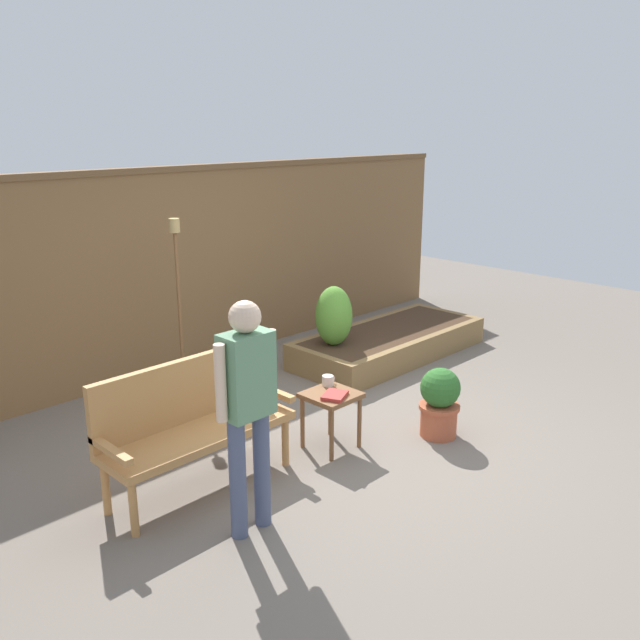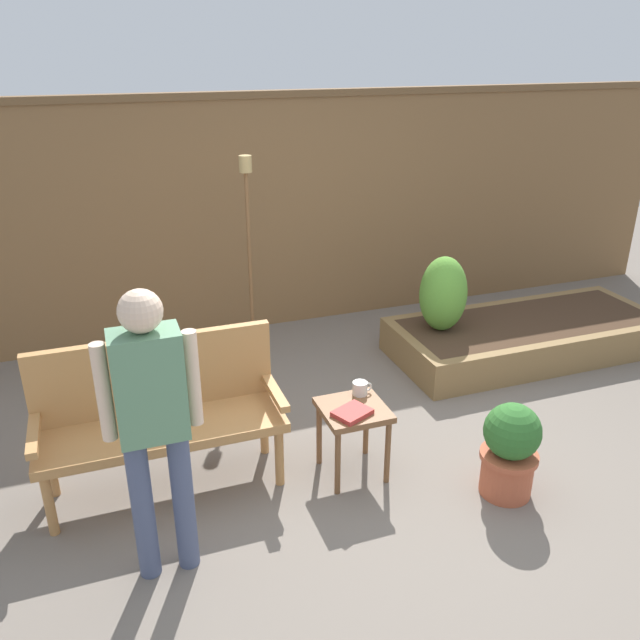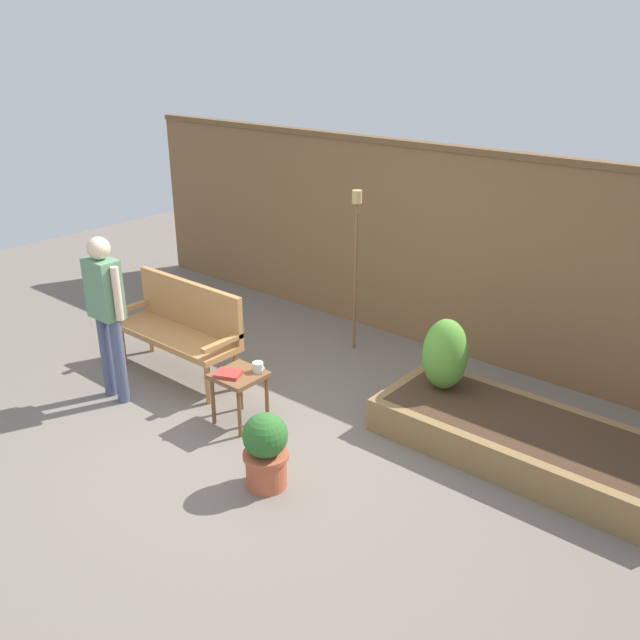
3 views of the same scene
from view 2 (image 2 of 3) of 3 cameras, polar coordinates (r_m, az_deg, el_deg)
name	(u,v)px [view 2 (image 2 of 3)]	position (r m, az deg, el deg)	size (l,w,h in m)	color
ground_plane	(404,470)	(4.32, 7.41, -12.97)	(14.00, 14.00, 0.00)	#70665B
fence_back	(284,212)	(6.08, -3.22, 9.50)	(8.40, 0.14, 2.16)	brown
garden_bench	(159,405)	(4.01, -14.02, -7.28)	(1.44, 0.48, 0.94)	#B77F47
side_table	(353,419)	(4.05, 2.94, -8.69)	(0.40, 0.40, 0.48)	brown
cup_on_table	(360,388)	(4.13, 3.58, -6.02)	(0.13, 0.10, 0.09)	silver
book_on_table	(352,413)	(3.92, 2.86, -8.17)	(0.21, 0.17, 0.03)	#B2332D
potted_boxwood	(510,449)	(4.08, 16.42, -10.83)	(0.35, 0.35, 0.61)	#B75638
raised_planter_bed	(527,336)	(6.00, 17.80, -1.36)	(2.40, 1.00, 0.30)	olive
shrub_near_bench	(443,294)	(5.46, 10.81, 2.28)	(0.39, 0.39, 0.64)	brown
tiki_torch	(248,224)	(5.33, -6.36, 8.41)	(0.10, 0.10, 1.73)	brown
person_by_bench	(153,415)	(3.16, -14.55, -8.08)	(0.47, 0.20, 1.56)	#475170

